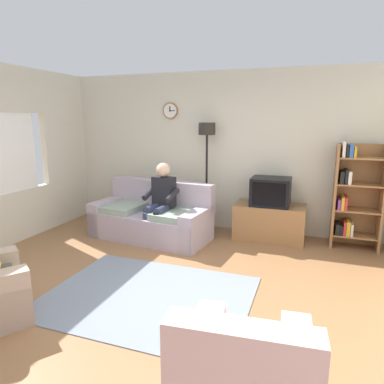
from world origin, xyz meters
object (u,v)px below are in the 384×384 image
at_px(couch, 152,219).
at_px(floor_lamp, 207,147).
at_px(tv_stand, 269,222).
at_px(bookshelf, 354,196).
at_px(tv, 271,192).
at_px(armchair_near_bookshelf, 245,384).
at_px(person_on_couch, 161,198).

height_order(couch, floor_lamp, floor_lamp).
bearing_deg(tv_stand, bookshelf, 3.49).
bearing_deg(tv_stand, tv, -90.00).
relative_size(couch, floor_lamp, 1.07).
height_order(tv, bookshelf, bookshelf).
bearing_deg(armchair_near_bookshelf, bookshelf, 76.15).
height_order(tv, armchair_near_bookshelf, tv).
bearing_deg(person_on_couch, tv, 21.76).
bearing_deg(armchair_near_bookshelf, tv, 94.85).
xyz_separation_m(tv, bookshelf, (1.20, 0.10, 0.00)).
bearing_deg(tv, armchair_near_bookshelf, -85.15).
distance_m(armchair_near_bookshelf, person_on_couch, 3.51).
bearing_deg(tv, couch, -163.71).
relative_size(armchair_near_bookshelf, person_on_couch, 0.76).
relative_size(tv_stand, bookshelf, 0.70).
distance_m(couch, armchair_near_bookshelf, 3.69).
xyz_separation_m(tv_stand, person_on_couch, (-1.61, -0.67, 0.41)).
height_order(bookshelf, armchair_near_bookshelf, bookshelf).
bearing_deg(armchair_near_bookshelf, couch, 125.07).
bearing_deg(person_on_couch, bookshelf, 14.74).
bearing_deg(tv, floor_lamp, 173.56).
distance_m(tv_stand, person_on_couch, 1.79).
height_order(tv_stand, floor_lamp, floor_lamp).
bearing_deg(floor_lamp, tv_stand, -5.17).
relative_size(couch, bookshelf, 1.26).
bearing_deg(tv, tv_stand, 90.00).
bearing_deg(person_on_couch, tv_stand, 22.51).
relative_size(bookshelf, person_on_couch, 1.28).
distance_m(couch, person_on_couch, 0.45).
xyz_separation_m(couch, tv_stand, (1.82, 0.56, -0.03)).
bearing_deg(tv, bookshelf, 4.65).
height_order(floor_lamp, person_on_couch, floor_lamp).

